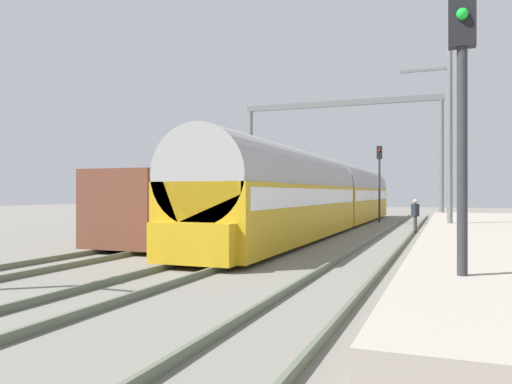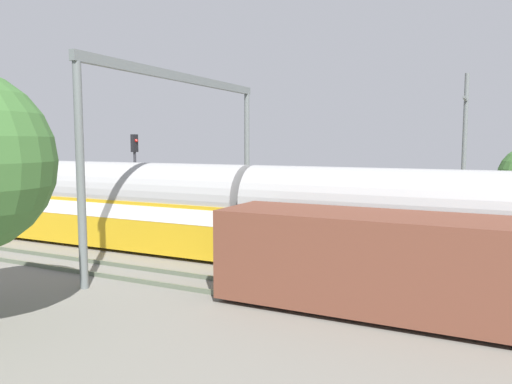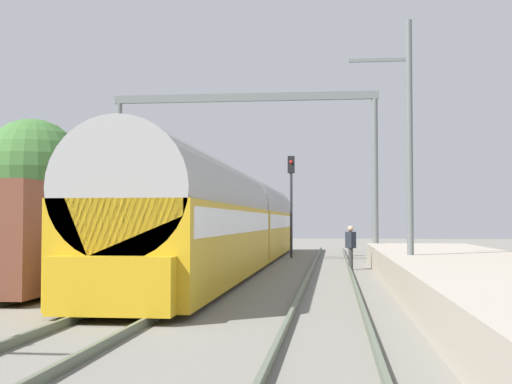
# 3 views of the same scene
# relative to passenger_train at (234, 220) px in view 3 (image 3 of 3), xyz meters

# --- Properties ---
(ground) EXTENTS (120.00, 120.00, 0.00)m
(ground) POSITION_rel_passenger_train_xyz_m (0.00, -12.44, -1.97)
(ground) COLOR slate
(track_far_west) EXTENTS (1.52, 60.00, 0.16)m
(track_far_west) POSITION_rel_passenger_train_xyz_m (-4.00, -12.44, -1.89)
(track_far_west) COLOR #57614F
(track_far_west) RESTS_ON ground
(track_west) EXTENTS (1.52, 60.00, 0.16)m
(track_west) POSITION_rel_passenger_train_xyz_m (0.00, -12.44, -1.89)
(track_west) COLOR #57614F
(track_west) RESTS_ON ground
(track_east) EXTENTS (1.52, 60.00, 0.16)m
(track_east) POSITION_rel_passenger_train_xyz_m (4.00, -12.44, -1.89)
(track_east) COLOR #57614F
(track_east) RESTS_ON ground
(platform) EXTENTS (4.40, 28.00, 0.90)m
(platform) POSITION_rel_passenger_train_xyz_m (7.82, -10.44, -1.52)
(platform) COLOR #A39989
(platform) RESTS_ON ground
(passenger_train) EXTENTS (2.93, 32.85, 3.82)m
(passenger_train) POSITION_rel_passenger_train_xyz_m (0.00, 0.00, 0.00)
(passenger_train) COLOR gold
(passenger_train) RESTS_ON ground
(freight_car) EXTENTS (2.80, 13.00, 2.70)m
(freight_car) POSITION_rel_passenger_train_xyz_m (-4.00, -7.94, -0.50)
(freight_car) COLOR brown
(freight_car) RESTS_ON ground
(person_crossing) EXTENTS (0.43, 0.46, 1.73)m
(person_crossing) POSITION_rel_passenger_train_xyz_m (4.78, -1.14, -0.94)
(person_crossing) COLOR #383838
(person_crossing) RESTS_ON ground
(railway_signal_far) EXTENTS (0.36, 0.30, 5.31)m
(railway_signal_far) POSITION_rel_passenger_train_xyz_m (1.92, 7.61, 1.42)
(railway_signal_far) COLOR #2D2D33
(railway_signal_far) RESTS_ON ground
(catenary_gantry) EXTENTS (12.41, 0.28, 7.86)m
(catenary_gantry) POSITION_rel_passenger_train_xyz_m (0.00, 3.26, 3.65)
(catenary_gantry) COLOR slate
(catenary_gantry) RESTS_ON ground
(catenary_pole_east_mid) EXTENTS (1.90, 0.20, 8.00)m
(catenary_pole_east_mid) POSITION_rel_passenger_train_xyz_m (6.36, -7.67, 2.18)
(catenary_pole_east_mid) COLOR slate
(catenary_pole_east_mid) RESTS_ON ground
(tree_west_background) EXTENTS (4.79, 4.79, 6.81)m
(tree_west_background) POSITION_rel_passenger_train_xyz_m (-10.23, 3.11, 2.43)
(tree_west_background) COLOR #4C3826
(tree_west_background) RESTS_ON ground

